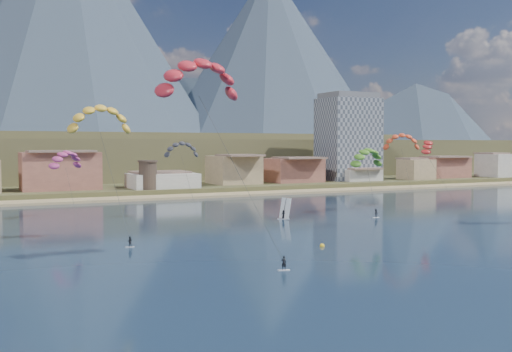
% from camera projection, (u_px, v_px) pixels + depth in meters
% --- Properties ---
extents(ground, '(2400.00, 2400.00, 0.00)m').
position_uv_depth(ground, '(371.00, 270.00, 74.57)').
color(ground, black).
rests_on(ground, ground).
extents(beach, '(2200.00, 12.00, 0.90)m').
position_uv_depth(beach, '(139.00, 198.00, 169.60)').
color(beach, tan).
rests_on(beach, ground).
extents(land, '(2200.00, 900.00, 4.00)m').
position_uv_depth(land, '(10.00, 160.00, 576.65)').
color(land, brown).
rests_on(land, ground).
extents(foothills, '(940.00, 210.00, 18.00)m').
position_uv_depth(foothills, '(113.00, 157.00, 292.36)').
color(foothills, brown).
rests_on(foothills, ground).
extents(apartment_tower, '(20.00, 16.00, 32.00)m').
position_uv_depth(apartment_tower, '(348.00, 137.00, 225.76)').
color(apartment_tower, gray).
rests_on(apartment_tower, ground).
extents(watchtower, '(5.82, 5.82, 8.60)m').
position_uv_depth(watchtower, '(148.00, 175.00, 178.64)').
color(watchtower, '#47382D').
rests_on(watchtower, ground).
extents(kitesurfer_red, '(13.42, 15.67, 28.87)m').
position_uv_depth(kitesurfer_red, '(199.00, 73.00, 81.24)').
color(kitesurfer_red, silver).
rests_on(kitesurfer_red, ground).
extents(kitesurfer_yellow, '(10.48, 11.21, 22.73)m').
position_uv_depth(kitesurfer_yellow, '(100.00, 115.00, 96.86)').
color(kitesurfer_yellow, silver).
rests_on(kitesurfer_yellow, ground).
extents(kitesurfer_green, '(10.15, 12.36, 16.35)m').
position_uv_depth(kitesurfer_green, '(367.00, 155.00, 136.83)').
color(kitesurfer_green, silver).
rests_on(kitesurfer_green, ground).
extents(distant_kite_pink, '(8.56, 7.98, 15.85)m').
position_uv_depth(distant_kite_pink, '(66.00, 157.00, 126.09)').
color(distant_kite_pink, '#262626').
rests_on(distant_kite_pink, ground).
extents(distant_kite_dark, '(7.74, 5.78, 17.43)m').
position_uv_depth(distant_kite_dark, '(181.00, 147.00, 127.41)').
color(distant_kite_dark, '#262626').
rests_on(distant_kite_dark, ground).
extents(distant_kite_orange, '(9.38, 7.52, 19.39)m').
position_uv_depth(distant_kite_orange, '(402.00, 139.00, 142.51)').
color(distant_kite_orange, '#262626').
rests_on(distant_kite_orange, ground).
extents(distant_kite_red, '(7.38, 7.74, 17.71)m').
position_uv_depth(distant_kite_red, '(426.00, 145.00, 150.68)').
color(distant_kite_red, '#262626').
rests_on(distant_kite_red, ground).
extents(windsurfer, '(2.52, 2.78, 4.32)m').
position_uv_depth(windsurfer, '(284.00, 212.00, 124.97)').
color(windsurfer, silver).
rests_on(windsurfer, ground).
extents(buoy, '(0.71, 0.71, 0.71)m').
position_uv_depth(buoy, '(322.00, 246.00, 91.67)').
color(buoy, yellow).
rests_on(buoy, ground).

